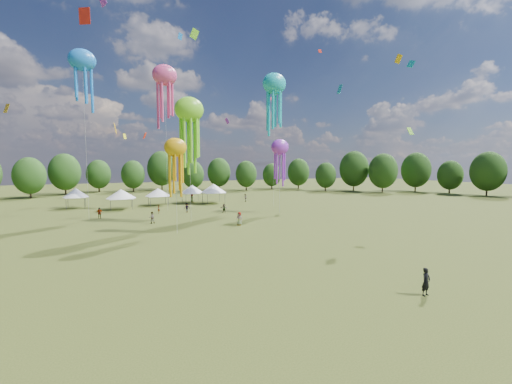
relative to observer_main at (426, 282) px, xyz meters
name	(u,v)px	position (x,y,z in m)	size (l,w,h in m)	color
ground	(323,308)	(-7.55, 1.33, -0.95)	(300.00, 300.00, 0.00)	#384416
observer_main	(426,282)	(0.00, 0.00, 0.00)	(0.70, 0.46, 1.91)	black
spectator_near	(152,218)	(-13.70, 35.81, -0.07)	(0.86, 0.67, 1.77)	gray
spectators_far	(201,206)	(-3.43, 46.02, -0.06)	(32.12, 32.72, 1.90)	gray
festival_tents	(161,191)	(-9.09, 57.45, 2.18)	(33.25, 10.92, 4.44)	#47474C
show_kites	(209,104)	(-2.59, 42.20, 18.68)	(39.62, 24.12, 27.76)	#7DE625
small_kites	(180,43)	(-7.08, 44.90, 29.36)	(76.50, 54.30, 44.85)	#7DE625
treeline	(147,174)	(-11.41, 63.85, 5.59)	(201.57, 95.24, 13.43)	#38281C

